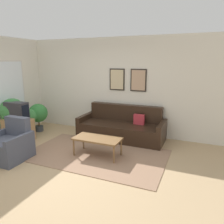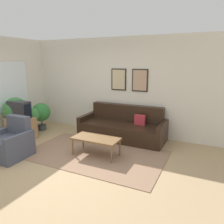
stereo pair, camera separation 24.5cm
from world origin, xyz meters
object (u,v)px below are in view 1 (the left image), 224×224
object	(u,v)px
coffee_table	(97,140)
potted_plant_tall	(13,112)
couch	(122,128)
armchair	(10,146)
tv	(17,111)

from	to	relation	value
coffee_table	potted_plant_tall	bearing A→B (deg)	175.27
couch	armchair	world-z (taller)	couch
armchair	potted_plant_tall	size ratio (longest dim) A/B	0.80
couch	potted_plant_tall	world-z (taller)	potted_plant_tall
coffee_table	armchair	size ratio (longest dim) A/B	1.20
armchair	potted_plant_tall	xyz separation A→B (m)	(-1.01, 1.08, 0.42)
coffee_table	tv	world-z (taller)	tv
couch	tv	size ratio (longest dim) A/B	3.76
potted_plant_tall	tv	bearing A→B (deg)	-25.06
couch	coffee_table	xyz separation A→B (m)	(-0.10, -1.28, 0.08)
couch	tv	distance (m)	2.79
couch	coffee_table	size ratio (longest dim) A/B	2.20
couch	tv	xyz separation A→B (m)	(-2.47, -1.20, 0.50)
coffee_table	potted_plant_tall	distance (m)	2.70
couch	coffee_table	world-z (taller)	couch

